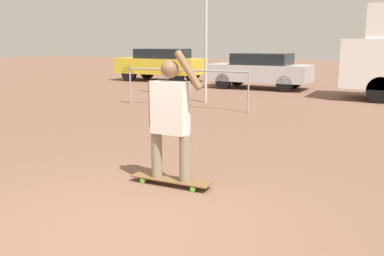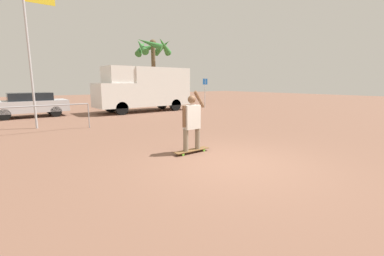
{
  "view_description": "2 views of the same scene",
  "coord_description": "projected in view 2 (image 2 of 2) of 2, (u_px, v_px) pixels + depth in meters",
  "views": [
    {
      "loc": [
        2.41,
        -3.16,
        1.82
      ],
      "look_at": [
        -0.32,
        2.27,
        0.59
      ],
      "focal_mm": 40.0,
      "sensor_mm": 36.0,
      "label": 1
    },
    {
      "loc": [
        -4.46,
        -4.05,
        1.93
      ],
      "look_at": [
        -0.11,
        1.52,
        0.68
      ],
      "focal_mm": 24.0,
      "sensor_mm": 36.0,
      "label": 2
    }
  ],
  "objects": [
    {
      "name": "flagpole",
      "position": [
        31.0,
        45.0,
        10.46
      ],
      "size": [
        1.19,
        0.12,
        5.88
      ],
      "color": "#B7B7BC",
      "rests_on": "ground_plane"
    },
    {
      "name": "skateboard",
      "position": [
        192.0,
        150.0,
        7.14
      ],
      "size": [
        1.09,
        0.23,
        0.09
      ],
      "color": "brown",
      "rests_on": "ground_plane"
    },
    {
      "name": "camper_van",
      "position": [
        145.0,
        88.0,
        17.28
      ],
      "size": [
        6.35,
        2.05,
        2.93
      ],
      "color": "black",
      "rests_on": "ground_plane"
    },
    {
      "name": "person_skateboarder",
      "position": [
        192.0,
        119.0,
        6.99
      ],
      "size": [
        0.75,
        0.22,
        1.64
      ],
      "color": "gray",
      "rests_on": "skateboard"
    },
    {
      "name": "street_sign",
      "position": [
        205.0,
        89.0,
        19.59
      ],
      "size": [
        0.44,
        0.06,
        2.23
      ],
      "color": "#B7B7BC",
      "rests_on": "ground_plane"
    },
    {
      "name": "ground_plane",
      "position": [
        234.0,
        164.0,
        6.18
      ],
      "size": [
        80.0,
        80.0,
        0.0
      ],
      "primitive_type": "plane",
      "color": "brown"
    },
    {
      "name": "plaza_railing_segment",
      "position": [
        39.0,
        110.0,
        9.83
      ],
      "size": [
        3.72,
        0.05,
        1.08
      ],
      "color": "#99999E",
      "rests_on": "ground_plane"
    },
    {
      "name": "parked_car_silver",
      "position": [
        29.0,
        104.0,
        14.52
      ],
      "size": [
        3.9,
        1.74,
        1.38
      ],
      "color": "black",
      "rests_on": "ground_plane"
    },
    {
      "name": "palm_tree_near_van",
      "position": [
        152.0,
        50.0,
        23.38
      ],
      "size": [
        3.51,
        3.58,
        6.01
      ],
      "color": "brown",
      "rests_on": "ground_plane"
    }
  ]
}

